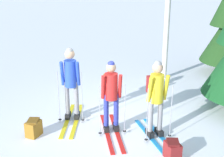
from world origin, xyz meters
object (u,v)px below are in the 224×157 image
at_px(skier_in_blue, 71,80).
at_px(birch_tree_tall, 168,1).
at_px(skier_in_yellow, 156,95).
at_px(backpack_on_snow_front, 34,128).
at_px(backpack_on_snow_beside, 172,150).
at_px(skier_in_red, 111,93).

relative_size(skier_in_blue, birch_tree_tall, 0.37).
bearing_deg(skier_in_yellow, backpack_on_snow_front, -177.55).
bearing_deg(backpack_on_snow_beside, skier_in_red, 139.07).
height_order(skier_in_red, birch_tree_tall, birch_tree_tall).
height_order(backpack_on_snow_front, backpack_on_snow_beside, same).
relative_size(skier_in_yellow, birch_tree_tall, 0.36).
xyz_separation_m(birch_tree_tall, backpack_on_snow_beside, (-0.37, -4.62, -2.28)).
bearing_deg(birch_tree_tall, skier_in_red, -113.80).
relative_size(skier_in_red, backpack_on_snow_beside, 4.58).
distance_m(skier_in_yellow, backpack_on_snow_front, 2.71).
xyz_separation_m(skier_in_blue, birch_tree_tall, (2.53, 3.03, 1.48)).
height_order(skier_in_blue, skier_in_yellow, skier_in_blue).
bearing_deg(skier_in_yellow, skier_in_red, 168.39).
height_order(birch_tree_tall, backpack_on_snow_front, birch_tree_tall).
bearing_deg(birch_tree_tall, skier_in_blue, -129.87).
bearing_deg(skier_in_red, skier_in_blue, 150.27).
relative_size(skier_in_yellow, backpack_on_snow_beside, 4.56).
bearing_deg(backpack_on_snow_front, skier_in_blue, 50.44).
distance_m(skier_in_blue, backpack_on_snow_front, 1.36).
distance_m(birch_tree_tall, backpack_on_snow_front, 5.54).
bearing_deg(skier_in_yellow, backpack_on_snow_beside, -72.68).
height_order(skier_in_blue, birch_tree_tall, birch_tree_tall).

